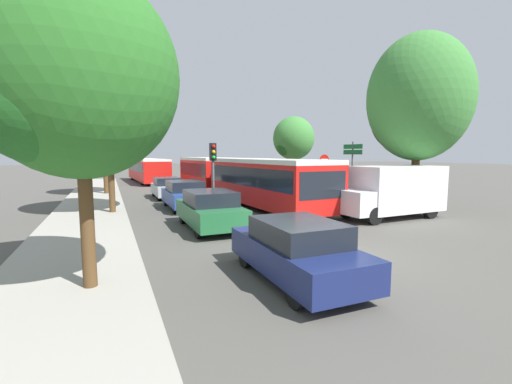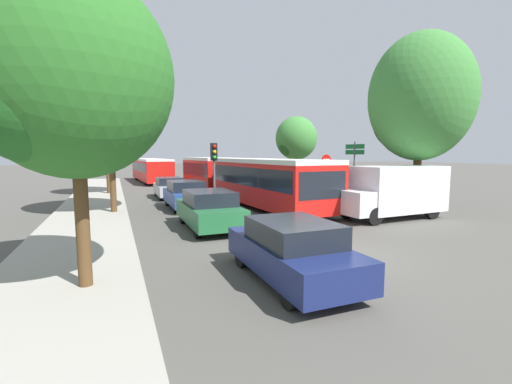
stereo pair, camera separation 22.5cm
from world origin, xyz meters
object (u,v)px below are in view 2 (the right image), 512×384
(direction_sign_post, at_px, (354,159))
(queued_car_navy, at_px, (292,250))
(no_entry_sign, at_px, (326,169))
(tree_left_near, at_px, (69,81))
(city_bus_rear, at_px, (151,169))
(tree_left_far, at_px, (106,125))
(articulated_bus, at_px, (239,176))
(tree_right_mid, at_px, (295,140))
(tree_left_mid, at_px, (108,110))
(traffic_light, at_px, (214,161))
(queued_car_silver, at_px, (169,187))
(queued_car_blue, at_px, (186,194))
(white_van, at_px, (394,190))
(queued_car_green, at_px, (209,209))
(tree_right_near, at_px, (418,101))

(direction_sign_post, bearing_deg, queued_car_navy, 34.35)
(no_entry_sign, relative_size, tree_left_near, 0.45)
(city_bus_rear, height_order, tree_left_far, tree_left_far)
(articulated_bus, bearing_deg, queued_car_navy, -18.30)
(tree_left_far, bearing_deg, tree_right_mid, -4.49)
(tree_left_mid, bearing_deg, queued_car_navy, -70.66)
(traffic_light, relative_size, direction_sign_post, 0.94)
(articulated_bus, relative_size, traffic_light, 5.16)
(queued_car_silver, xyz_separation_m, traffic_light, (1.51, -5.47, 1.82))
(direction_sign_post, relative_size, tree_left_far, 0.51)
(city_bus_rear, distance_m, queued_car_blue, 18.74)
(queued_car_silver, height_order, tree_left_mid, tree_left_mid)
(tree_left_near, bearing_deg, queued_car_navy, -12.79)
(queued_car_silver, bearing_deg, traffic_light, -164.45)
(white_van, bearing_deg, tree_left_near, 16.25)
(tree_left_near, height_order, tree_right_mid, tree_left_near)
(traffic_light, distance_m, direction_sign_post, 8.91)
(no_entry_sign, bearing_deg, city_bus_rear, -153.63)
(articulated_bus, relative_size, queued_car_green, 4.17)
(no_entry_sign, relative_size, tree_left_mid, 0.39)
(queued_car_blue, height_order, tree_left_mid, tree_left_mid)
(traffic_light, bearing_deg, tree_right_mid, 131.08)
(tree_left_far, bearing_deg, queued_car_green, -74.58)
(queued_car_green, height_order, tree_left_near, tree_left_near)
(city_bus_rear, distance_m, queued_car_navy, 29.97)
(direction_sign_post, xyz_separation_m, tree_right_near, (-0.07, -4.64, 2.83))
(articulated_bus, height_order, tree_left_near, tree_left_near)
(tree_left_near, height_order, tree_left_mid, tree_left_mid)
(tree_right_near, distance_m, tree_right_mid, 12.26)
(queued_car_blue, distance_m, tree_right_near, 12.40)
(queued_car_green, distance_m, queued_car_blue, 5.23)
(city_bus_rear, height_order, queued_car_navy, city_bus_rear)
(queued_car_navy, relative_size, tree_left_far, 0.56)
(articulated_bus, height_order, queued_car_green, articulated_bus)
(articulated_bus, distance_m, traffic_light, 4.01)
(queued_car_blue, bearing_deg, tree_right_near, -117.19)
(queued_car_navy, xyz_separation_m, traffic_light, (1.18, 10.59, 1.80))
(articulated_bus, bearing_deg, queued_car_blue, -61.28)
(articulated_bus, height_order, direction_sign_post, direction_sign_post)
(direction_sign_post, bearing_deg, queued_car_blue, -15.58)
(white_van, bearing_deg, no_entry_sign, -101.18)
(city_bus_rear, relative_size, no_entry_sign, 3.96)
(city_bus_rear, height_order, direction_sign_post, direction_sign_post)
(tree_left_mid, bearing_deg, traffic_light, -0.84)
(city_bus_rear, xyz_separation_m, traffic_light, (1.28, -19.38, 1.12))
(queued_car_green, bearing_deg, no_entry_sign, -57.46)
(queued_car_green, xyz_separation_m, traffic_light, (1.49, 4.58, 1.76))
(queued_car_silver, relative_size, white_van, 0.76)
(tree_right_near, relative_size, tree_right_mid, 1.45)
(direction_sign_post, bearing_deg, city_bus_rear, -74.31)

